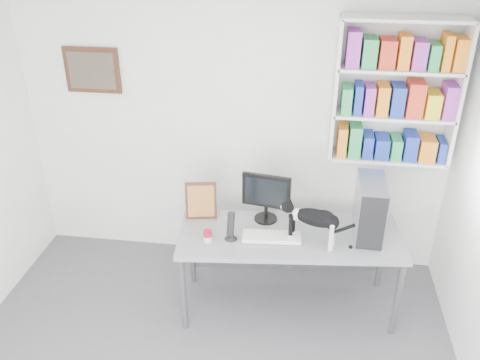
# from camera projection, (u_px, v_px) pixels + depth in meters

# --- Properties ---
(room) EXTENTS (4.01, 4.01, 2.70)m
(room) POSITION_uv_depth(u_px,v_px,m) (183.00, 260.00, 3.02)
(room) COLOR #555459
(room) RESTS_ON ground
(bookshelf) EXTENTS (1.03, 0.28, 1.24)m
(bookshelf) POSITION_uv_depth(u_px,v_px,m) (396.00, 92.00, 4.24)
(bookshelf) COLOR silver
(bookshelf) RESTS_ON room
(wall_art) EXTENTS (0.52, 0.04, 0.42)m
(wall_art) POSITION_uv_depth(u_px,v_px,m) (92.00, 70.00, 4.65)
(wall_art) COLOR #492A17
(wall_art) RESTS_ON room
(desk) EXTENTS (1.94, 0.92, 0.78)m
(desk) POSITION_uv_depth(u_px,v_px,m) (288.00, 271.00, 4.46)
(desk) COLOR gray
(desk) RESTS_ON room
(monitor) EXTENTS (0.45, 0.27, 0.45)m
(monitor) POSITION_uv_depth(u_px,v_px,m) (266.00, 197.00, 4.38)
(monitor) COLOR black
(monitor) RESTS_ON desk
(keyboard) EXTENTS (0.50, 0.22, 0.04)m
(keyboard) POSITION_uv_depth(u_px,v_px,m) (272.00, 237.00, 4.21)
(keyboard) COLOR white
(keyboard) RESTS_ON desk
(pc_tower) EXTENTS (0.22, 0.49, 0.49)m
(pc_tower) POSITION_uv_depth(u_px,v_px,m) (370.00, 208.00, 4.18)
(pc_tower) COLOR #AFAFB4
(pc_tower) RESTS_ON desk
(speaker) EXTENTS (0.14, 0.14, 0.26)m
(speaker) POSITION_uv_depth(u_px,v_px,m) (231.00, 226.00, 4.16)
(speaker) COLOR black
(speaker) RESTS_ON desk
(leaning_print) EXTENTS (0.29, 0.16, 0.34)m
(leaning_print) POSITION_uv_depth(u_px,v_px,m) (201.00, 200.00, 4.45)
(leaning_print) COLOR #492A17
(leaning_print) RESTS_ON desk
(soup_can) EXTENTS (0.07, 0.07, 0.10)m
(soup_can) POSITION_uv_depth(u_px,v_px,m) (208.00, 236.00, 4.16)
(soup_can) COLOR #AB0E23
(soup_can) RESTS_ON desk
(cat) EXTENTS (0.57, 0.29, 0.34)m
(cat) POSITION_uv_depth(u_px,v_px,m) (314.00, 226.00, 4.08)
(cat) COLOR black
(cat) RESTS_ON desk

